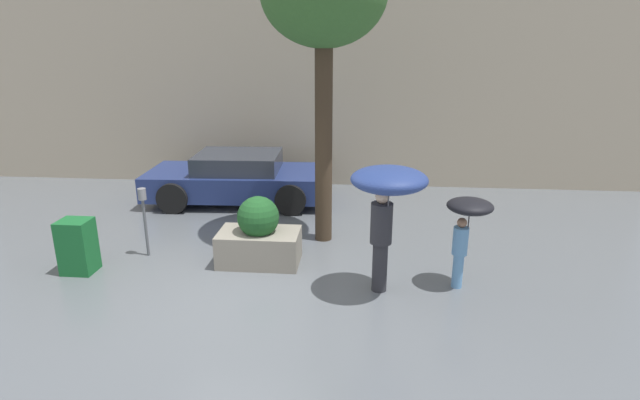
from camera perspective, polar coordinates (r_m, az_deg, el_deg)
The scene contains 8 objects.
ground_plane at distance 7.66m, azimuth -9.28°, elevation -10.92°, with size 40.00×40.00×0.00m, color slate.
building_facade at distance 13.15m, azimuth -2.89°, elevation 14.79°, with size 18.00×0.30×6.00m.
planter_box at distance 8.55m, azimuth -7.00°, elevation -4.17°, with size 1.37×0.81×1.19m.
person_adult at distance 7.14m, azimuth 7.71°, elevation 0.87°, with size 1.09×1.09×1.96m.
person_child at distance 7.75m, azimuth 16.46°, elevation -2.07°, with size 0.68×0.68×1.43m.
parked_car_near at distance 11.94m, azimuth -9.23°, elevation 2.45°, with size 4.30×2.20×1.17m.
parking_meter at distance 9.16m, azimuth -19.53°, elevation -0.84°, with size 0.14×0.14×1.24m.
newspaper_box at distance 9.08m, azimuth -25.98°, elevation -4.78°, with size 0.50×0.44×0.90m.
Camera 1 is at (1.79, -6.51, 3.62)m, focal length 28.00 mm.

